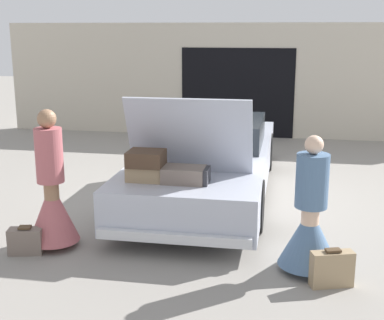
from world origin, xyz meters
name	(u,v)px	position (x,y,z in m)	size (l,w,h in m)	color
ground_plane	(208,192)	(0.00, 0.00, 0.00)	(40.00, 40.00, 0.00)	gray
garage_wall_back	(238,81)	(0.00, 4.92, 1.39)	(12.00, 0.14, 2.80)	beige
car	(208,160)	(0.00, 0.00, 0.56)	(1.99, 5.46, 1.82)	#B2B7C6
person_left	(52,199)	(-1.55, -2.58, 0.62)	(0.63, 0.63, 1.74)	#997051
person_right	(310,225)	(1.55, -2.72, 0.55)	(0.68, 0.68, 1.56)	beige
suitcase_beside_left_person	(26,241)	(-1.80, -2.86, 0.16)	(0.43, 0.27, 0.35)	#75665B
suitcase_beside_right_person	(332,269)	(1.79, -3.06, 0.20)	(0.48, 0.28, 0.42)	#9E8460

